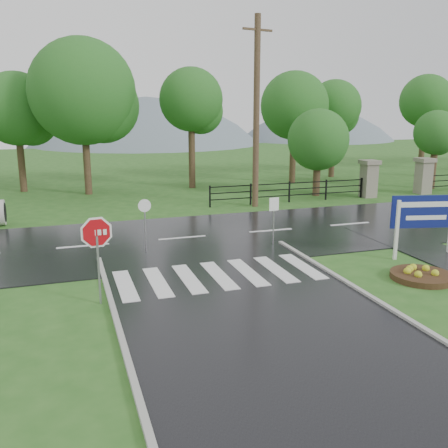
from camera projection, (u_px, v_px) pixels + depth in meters
name	position (u px, v px, depth m)	size (l,w,h in m)	color
ground	(284.00, 345.00, 11.53)	(120.00, 120.00, 0.00)	#2A5C1E
main_road	(182.00, 239.00, 20.77)	(90.00, 8.00, 0.04)	black
crosswalk	(219.00, 275.00, 16.14)	(6.50, 2.80, 0.02)	silver
pillar_west	(369.00, 178.00, 30.01)	(1.00, 1.00, 2.24)	gray
pillar_east	(424.00, 175.00, 31.23)	(1.00, 1.00, 2.24)	gray
fence_west	(289.00, 190.00, 28.51)	(9.58, 0.08, 1.20)	black
hills	(122.00, 246.00, 76.25)	(102.00, 48.00, 48.00)	slate
treeline	(148.00, 187.00, 34.02)	(83.20, 5.20, 10.00)	#1E5B1C
stop_sign	(97.00, 240.00, 13.55)	(1.17, 0.19, 2.65)	#939399
estate_billboard	(426.00, 215.00, 18.01)	(2.55, 0.66, 2.28)	silver
flower_bed	(422.00, 275.00, 15.91)	(1.96, 1.96, 0.39)	#332111
reg_sign_small	(274.00, 211.00, 19.51)	(0.43, 0.08, 1.93)	#939399
reg_sign_round	(145.00, 219.00, 18.49)	(0.48, 0.06, 2.06)	#939399
utility_pole_east	(256.00, 112.00, 26.35)	(1.76, 0.46, 9.96)	#473523
entrance_tree_left	(318.00, 140.00, 30.06)	(3.70, 3.70, 5.26)	#3D2B1C
entrance_tree_right	(436.00, 133.00, 32.64)	(2.89, 2.89, 5.14)	#3D2B1C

